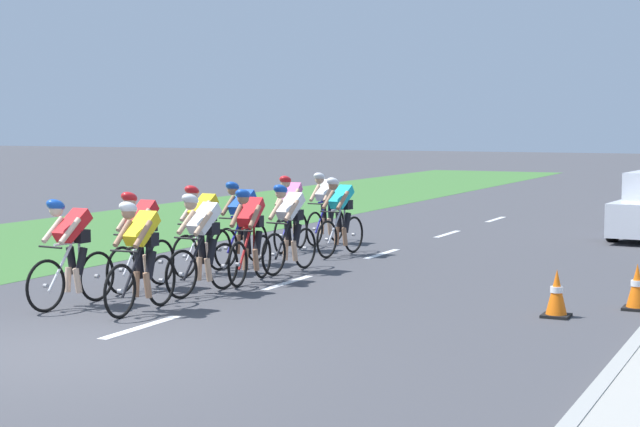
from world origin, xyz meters
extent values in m
plane|color=#424247|center=(0.00, 0.00, 0.00)|extent=(160.00, 160.00, 0.00)
cube|color=#3D7033|center=(-7.48, 14.00, 0.00)|extent=(7.00, 60.00, 0.01)
cube|color=white|center=(0.00, 1.49, 0.00)|extent=(0.14, 1.60, 0.01)
cube|color=white|center=(0.00, 5.49, 0.00)|extent=(0.14, 1.60, 0.01)
cube|color=white|center=(0.00, 9.49, 0.00)|extent=(0.14, 1.60, 0.01)
cube|color=white|center=(0.00, 13.49, 0.00)|extent=(0.14, 1.60, 0.01)
cube|color=white|center=(0.00, 17.49, 0.00)|extent=(0.14, 1.60, 0.01)
torus|color=black|center=(-1.76, 1.78, 0.36)|extent=(0.10, 0.73, 0.72)
cylinder|color=#99999E|center=(-1.76, 1.78, 0.36)|extent=(0.06, 0.06, 0.06)
torus|color=black|center=(-1.68, 2.77, 0.36)|extent=(0.10, 0.73, 0.72)
cylinder|color=#99999E|center=(-1.68, 2.77, 0.36)|extent=(0.06, 0.06, 0.06)
cylinder|color=white|center=(-1.72, 2.22, 0.90)|extent=(0.08, 0.55, 0.04)
cylinder|color=white|center=(-1.74, 2.05, 0.58)|extent=(0.08, 0.48, 0.63)
cylinder|color=white|center=(-1.71, 2.42, 0.60)|extent=(0.04, 0.04, 0.65)
cylinder|color=black|center=(-1.75, 1.88, 0.88)|extent=(0.42, 0.06, 0.03)
cube|color=black|center=(-1.71, 2.42, 0.94)|extent=(0.12, 0.23, 0.05)
cube|color=red|center=(-1.72, 2.30, 1.14)|extent=(0.32, 0.57, 0.46)
cube|color=black|center=(-1.71, 2.41, 0.98)|extent=(0.30, 0.22, 0.18)
cylinder|color=black|center=(-1.62, 2.36, 0.64)|extent=(0.13, 0.23, 0.40)
cylinder|color=beige|center=(-1.63, 2.28, 0.37)|extent=(0.10, 0.16, 0.36)
cylinder|color=black|center=(-1.80, 2.37, 0.64)|extent=(0.12, 0.18, 0.40)
cylinder|color=beige|center=(-1.81, 2.29, 0.37)|extent=(0.10, 0.13, 0.36)
cylinder|color=beige|center=(-1.58, 2.07, 1.09)|extent=(0.11, 0.41, 0.35)
cylinder|color=beige|center=(-1.90, 2.10, 1.09)|extent=(0.11, 0.41, 0.35)
sphere|color=beige|center=(-1.74, 2.00, 1.38)|extent=(0.19, 0.19, 0.19)
ellipsoid|color=blue|center=(-1.74, 1.99, 1.45)|extent=(0.25, 0.33, 0.24)
torus|color=black|center=(-0.59, 1.85, 0.36)|extent=(0.07, 0.73, 0.72)
cylinder|color=#99999E|center=(-0.59, 1.85, 0.36)|extent=(0.06, 0.06, 0.06)
torus|color=black|center=(-0.62, 2.85, 0.36)|extent=(0.07, 0.73, 0.72)
cylinder|color=#99999E|center=(-0.62, 2.85, 0.36)|extent=(0.06, 0.06, 0.06)
cylinder|color=black|center=(-0.60, 2.30, 0.90)|extent=(0.06, 0.55, 0.04)
cylinder|color=black|center=(-0.60, 2.13, 0.58)|extent=(0.06, 0.48, 0.63)
cylinder|color=black|center=(-0.61, 2.50, 0.60)|extent=(0.04, 0.04, 0.65)
cylinder|color=black|center=(-0.59, 1.95, 0.88)|extent=(0.42, 0.04, 0.03)
cube|color=black|center=(-0.61, 2.50, 0.94)|extent=(0.11, 0.22, 0.05)
cube|color=yellow|center=(-0.61, 2.38, 1.14)|extent=(0.30, 0.55, 0.46)
cube|color=black|center=(-0.61, 2.49, 0.98)|extent=(0.29, 0.21, 0.18)
cylinder|color=black|center=(-0.52, 2.45, 0.64)|extent=(0.12, 0.23, 0.40)
cylinder|color=#9E7051|center=(-0.52, 2.37, 0.37)|extent=(0.10, 0.16, 0.36)
cylinder|color=black|center=(-0.70, 2.44, 0.64)|extent=(0.12, 0.17, 0.40)
cylinder|color=#9E7051|center=(-0.70, 2.36, 0.37)|extent=(0.09, 0.13, 0.36)
cylinder|color=#9E7051|center=(-0.44, 2.17, 1.09)|extent=(0.09, 0.40, 0.35)
cylinder|color=#9E7051|center=(-0.76, 2.16, 1.09)|extent=(0.09, 0.40, 0.35)
sphere|color=#9E7051|center=(-0.60, 2.08, 1.38)|extent=(0.19, 0.19, 0.19)
ellipsoid|color=white|center=(-0.60, 2.07, 1.45)|extent=(0.24, 0.32, 0.24)
torus|color=black|center=(-1.74, 3.43, 0.36)|extent=(0.06, 0.72, 0.72)
cylinder|color=#99999E|center=(-1.74, 3.43, 0.36)|extent=(0.06, 0.06, 0.06)
torus|color=black|center=(-1.72, 4.43, 0.36)|extent=(0.06, 0.72, 0.72)
cylinder|color=#99999E|center=(-1.72, 4.43, 0.36)|extent=(0.06, 0.06, 0.06)
cylinder|color=white|center=(-1.73, 3.88, 0.90)|extent=(0.05, 0.55, 0.04)
cylinder|color=white|center=(-1.73, 3.70, 0.58)|extent=(0.05, 0.48, 0.63)
cylinder|color=white|center=(-1.73, 4.08, 0.60)|extent=(0.04, 0.04, 0.65)
cylinder|color=black|center=(-1.74, 3.53, 0.88)|extent=(0.42, 0.04, 0.03)
cube|color=black|center=(-1.73, 4.08, 0.94)|extent=(0.10, 0.22, 0.05)
cube|color=red|center=(-1.73, 3.95, 1.14)|extent=(0.29, 0.54, 0.47)
cube|color=black|center=(-1.73, 4.07, 0.98)|extent=(0.28, 0.21, 0.18)
cylinder|color=black|center=(-1.64, 4.02, 0.64)|extent=(0.11, 0.23, 0.40)
cylinder|color=tan|center=(-1.64, 3.94, 0.37)|extent=(0.09, 0.16, 0.36)
cylinder|color=black|center=(-1.82, 4.02, 0.64)|extent=(0.11, 0.17, 0.40)
cylinder|color=tan|center=(-1.82, 3.94, 0.37)|extent=(0.09, 0.12, 0.36)
cylinder|color=tan|center=(-1.57, 3.74, 1.09)|extent=(0.08, 0.40, 0.35)
cylinder|color=tan|center=(-1.89, 3.74, 1.09)|extent=(0.08, 0.40, 0.35)
sphere|color=tan|center=(-1.73, 3.65, 1.38)|extent=(0.19, 0.19, 0.19)
ellipsoid|color=red|center=(-1.73, 3.64, 1.45)|extent=(0.24, 0.32, 0.24)
torus|color=black|center=(-0.70, 3.47, 0.36)|extent=(0.13, 0.72, 0.72)
cylinder|color=#99999E|center=(-0.70, 3.47, 0.36)|extent=(0.07, 0.07, 0.06)
torus|color=black|center=(-0.58, 4.46, 0.36)|extent=(0.13, 0.72, 0.72)
cylinder|color=#99999E|center=(-0.58, 4.46, 0.36)|extent=(0.07, 0.07, 0.06)
cylinder|color=black|center=(-0.64, 3.92, 0.90)|extent=(0.10, 0.55, 0.04)
cylinder|color=black|center=(-0.66, 3.74, 0.58)|extent=(0.10, 0.48, 0.63)
cylinder|color=black|center=(-0.62, 4.12, 0.60)|extent=(0.04, 0.04, 0.65)
cylinder|color=black|center=(-0.68, 3.57, 0.88)|extent=(0.42, 0.08, 0.03)
cube|color=black|center=(-0.62, 4.12, 0.94)|extent=(0.13, 0.23, 0.05)
cube|color=white|center=(-0.63, 3.99, 1.14)|extent=(0.34, 0.57, 0.47)
cube|color=black|center=(-0.62, 4.11, 0.98)|extent=(0.30, 0.23, 0.18)
cylinder|color=black|center=(-0.54, 4.05, 0.64)|extent=(0.14, 0.23, 0.40)
cylinder|color=tan|center=(-0.55, 3.97, 0.37)|extent=(0.11, 0.16, 0.36)
cylinder|color=black|center=(-0.72, 4.07, 0.64)|extent=(0.13, 0.18, 0.40)
cylinder|color=tan|center=(-0.73, 3.99, 0.37)|extent=(0.10, 0.13, 0.36)
cylinder|color=tan|center=(-0.50, 3.76, 1.09)|extent=(0.12, 0.41, 0.35)
cylinder|color=tan|center=(-0.82, 3.80, 1.09)|extent=(0.12, 0.41, 0.35)
sphere|color=tan|center=(-0.67, 3.69, 1.38)|extent=(0.19, 0.19, 0.19)
ellipsoid|color=white|center=(-0.67, 3.68, 1.45)|extent=(0.27, 0.34, 0.24)
torus|color=black|center=(-1.76, 5.19, 0.36)|extent=(0.09, 0.73, 0.72)
cylinder|color=#99999E|center=(-1.76, 5.19, 0.36)|extent=(0.06, 0.06, 0.06)
torus|color=black|center=(-1.71, 6.19, 0.36)|extent=(0.09, 0.73, 0.72)
cylinder|color=#99999E|center=(-1.71, 6.19, 0.36)|extent=(0.06, 0.06, 0.06)
cylinder|color=white|center=(-1.74, 5.64, 0.90)|extent=(0.07, 0.55, 0.04)
cylinder|color=white|center=(-1.75, 5.46, 0.58)|extent=(0.07, 0.48, 0.63)
cylinder|color=white|center=(-1.73, 5.84, 0.60)|extent=(0.04, 0.04, 0.65)
cylinder|color=black|center=(-1.76, 5.29, 0.88)|extent=(0.42, 0.05, 0.03)
cube|color=black|center=(-1.73, 5.84, 0.94)|extent=(0.11, 0.23, 0.05)
cube|color=yellow|center=(-1.73, 5.71, 1.14)|extent=(0.31, 0.57, 0.44)
cube|color=black|center=(-1.73, 5.83, 0.98)|extent=(0.29, 0.22, 0.18)
cylinder|color=black|center=(-1.64, 5.77, 0.64)|extent=(0.12, 0.23, 0.40)
cylinder|color=beige|center=(-1.64, 5.69, 0.37)|extent=(0.10, 0.16, 0.36)
cylinder|color=black|center=(-1.82, 5.78, 0.64)|extent=(0.12, 0.17, 0.40)
cylinder|color=beige|center=(-1.82, 5.70, 0.37)|extent=(0.10, 0.13, 0.36)
cylinder|color=beige|center=(-1.59, 5.49, 1.09)|extent=(0.10, 0.40, 0.35)
cylinder|color=beige|center=(-1.91, 5.51, 1.09)|extent=(0.10, 0.40, 0.35)
sphere|color=beige|center=(-1.75, 5.41, 1.38)|extent=(0.19, 0.19, 0.19)
ellipsoid|color=red|center=(-1.75, 5.40, 1.45)|extent=(0.25, 0.33, 0.24)
torus|color=black|center=(-0.49, 4.73, 0.36)|extent=(0.12, 0.72, 0.72)
cylinder|color=#99999E|center=(-0.49, 4.73, 0.36)|extent=(0.07, 0.07, 0.06)
torus|color=black|center=(-0.60, 5.73, 0.36)|extent=(0.12, 0.72, 0.72)
cylinder|color=#99999E|center=(-0.60, 5.73, 0.36)|extent=(0.07, 0.07, 0.06)
cylinder|color=#B21919|center=(-0.54, 5.18, 0.90)|extent=(0.10, 0.55, 0.04)
cylinder|color=#B21919|center=(-0.52, 5.01, 0.58)|extent=(0.09, 0.48, 0.63)
cylinder|color=#B21919|center=(-0.56, 5.38, 0.60)|extent=(0.04, 0.04, 0.65)
cylinder|color=black|center=(-0.50, 4.83, 0.88)|extent=(0.42, 0.07, 0.03)
cube|color=black|center=(-0.56, 5.38, 0.94)|extent=(0.12, 0.23, 0.05)
cube|color=red|center=(-0.54, 5.26, 1.14)|extent=(0.34, 0.57, 0.46)
cube|color=black|center=(-0.56, 5.37, 0.98)|extent=(0.30, 0.23, 0.18)
cylinder|color=black|center=(-0.46, 5.33, 0.64)|extent=(0.13, 0.23, 0.40)
cylinder|color=#9E7051|center=(-0.45, 5.25, 0.37)|extent=(0.11, 0.16, 0.36)
cylinder|color=black|center=(-0.64, 5.31, 0.64)|extent=(0.13, 0.18, 0.40)
cylinder|color=#9E7051|center=(-0.63, 5.23, 0.37)|extent=(0.10, 0.13, 0.36)
cylinder|color=#9E7051|center=(-0.36, 5.06, 1.09)|extent=(0.12, 0.41, 0.35)
cylinder|color=#9E7051|center=(-0.68, 5.02, 1.09)|extent=(0.12, 0.41, 0.35)
sphere|color=#9E7051|center=(-0.51, 4.96, 1.38)|extent=(0.19, 0.19, 0.19)
ellipsoid|color=blue|center=(-0.51, 4.95, 1.45)|extent=(0.26, 0.34, 0.24)
torus|color=black|center=(-1.72, 6.44, 0.36)|extent=(0.09, 0.73, 0.72)
cylinder|color=#99999E|center=(-1.72, 6.44, 0.36)|extent=(0.06, 0.06, 0.06)
torus|color=black|center=(-1.66, 7.44, 0.36)|extent=(0.09, 0.73, 0.72)
cylinder|color=#99999E|center=(-1.66, 7.44, 0.36)|extent=(0.06, 0.06, 0.06)
cylinder|color=#1E1E99|center=(-1.69, 6.89, 0.90)|extent=(0.07, 0.55, 0.04)
cylinder|color=#1E1E99|center=(-1.70, 6.71, 0.58)|extent=(0.07, 0.48, 0.63)
cylinder|color=#1E1E99|center=(-1.68, 7.09, 0.60)|extent=(0.04, 0.04, 0.65)
cylinder|color=black|center=(-1.72, 6.54, 0.88)|extent=(0.42, 0.05, 0.03)
cube|color=black|center=(-1.68, 7.09, 0.94)|extent=(0.11, 0.23, 0.05)
cube|color=blue|center=(-1.69, 6.96, 1.14)|extent=(0.31, 0.57, 0.44)
cube|color=black|center=(-1.68, 7.08, 0.98)|extent=(0.29, 0.22, 0.18)
cylinder|color=black|center=(-1.59, 7.02, 0.64)|extent=(0.12, 0.23, 0.40)
cylinder|color=#9E7051|center=(-1.60, 6.94, 0.37)|extent=(0.10, 0.16, 0.36)
cylinder|color=black|center=(-1.77, 7.03, 0.64)|extent=(0.12, 0.18, 0.40)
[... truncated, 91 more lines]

